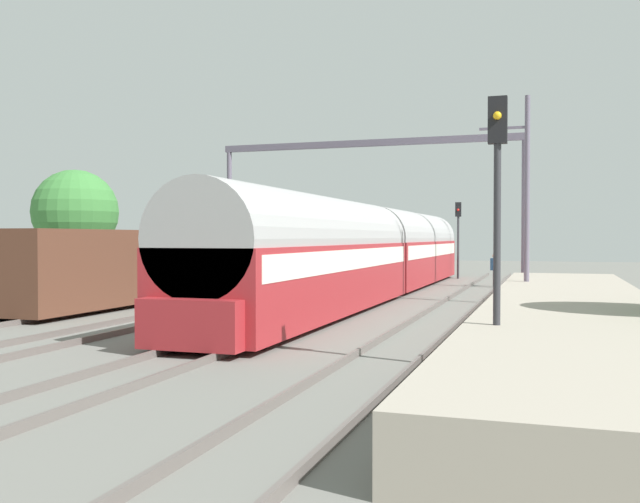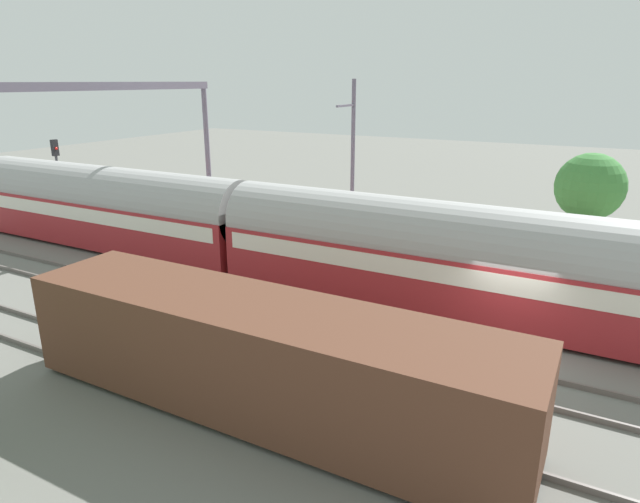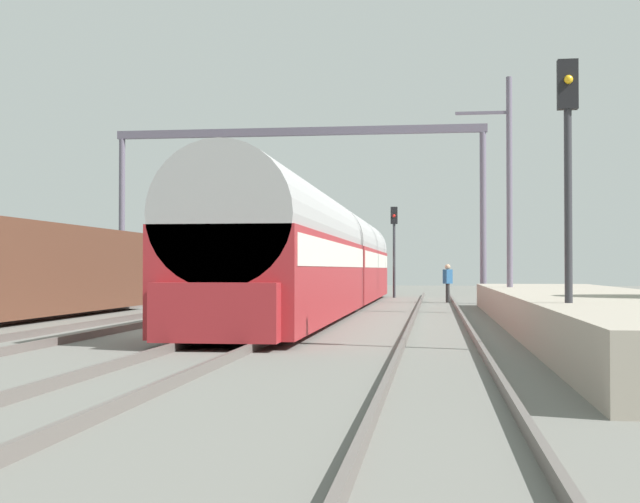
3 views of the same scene
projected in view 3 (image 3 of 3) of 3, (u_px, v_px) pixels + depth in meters
The scene contains 12 objects.
ground at pixel (185, 331), 21.70m from camera, with size 120.00×120.00×0.00m, color slate.
track_west at pixel (104, 327), 21.97m from camera, with size 1.52×60.00×0.16m.
track_east at pixel (268, 328), 21.44m from camera, with size 1.52×60.00×0.16m.
track_far_east at pixel (440, 330), 20.91m from camera, with size 1.52×60.00×0.16m.
platform at pixel (591, 311), 22.41m from camera, with size 4.40×28.00×0.90m.
passenger_train at pixel (324, 256), 32.53m from camera, with size 2.93×32.85×3.82m.
freight_car at pixel (31, 270), 27.15m from camera, with size 2.80×13.00×2.70m.
person_crossing at pixel (448, 280), 39.87m from camera, with size 0.45×0.46×1.73m.
railway_signal_near at pixel (568, 166), 15.96m from camera, with size 0.36×0.30×5.29m.
railway_signal_far at pixel (394, 239), 46.48m from camera, with size 0.36×0.30×4.78m.
catenary_gantry at pixel (298, 171), 39.72m from camera, with size 16.79×0.28×7.86m.
catenary_pole_east_mid at pixel (508, 191), 29.81m from camera, with size 1.90×0.20×8.00m.
Camera 3 is at (6.08, -21.13, 1.51)m, focal length 49.74 mm.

